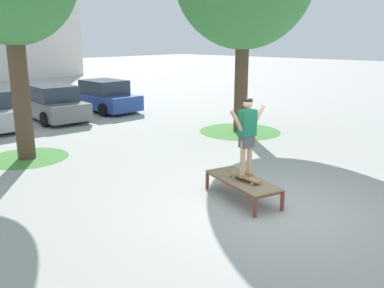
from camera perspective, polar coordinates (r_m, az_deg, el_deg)
ground_plane at (r=9.00m, az=10.55°, el=-8.57°), size 120.00×120.00×0.00m
skate_box at (r=9.23m, az=6.92°, el=-5.09°), size 1.33×2.04×0.46m
skateboard at (r=9.11m, az=7.33°, el=-4.54°), size 0.34×0.82×0.09m
skater at (r=8.84m, az=7.52°, el=1.57°), size 1.00×0.33×1.69m
grass_patch_near_right at (r=15.99m, az=6.55°, el=1.74°), size 3.08×3.08×0.01m
grass_patch_mid_back at (r=13.33m, az=-21.61°, el=-1.75°), size 2.38×2.38×0.01m
car_grey at (r=19.07m, az=-18.58°, el=5.23°), size 2.32×4.38×1.50m
car_blue at (r=20.77m, az=-12.03°, el=6.35°), size 2.06×4.27×1.50m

